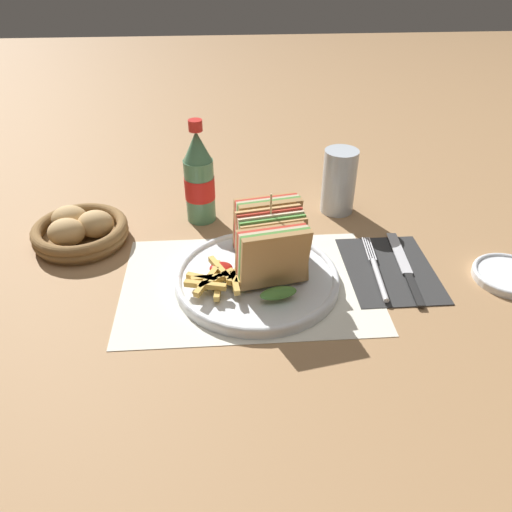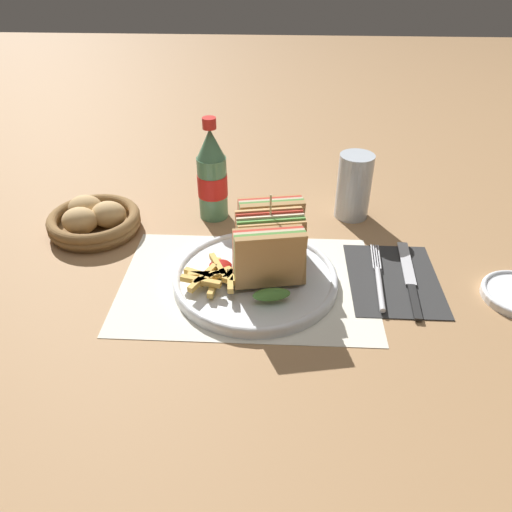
{
  "view_description": "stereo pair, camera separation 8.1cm",
  "coord_description": "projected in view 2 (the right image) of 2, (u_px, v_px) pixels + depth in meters",
  "views": [
    {
      "loc": [
        -0.02,
        -0.66,
        0.5
      ],
      "look_at": [
        0.03,
        0.01,
        0.04
      ],
      "focal_mm": 35.0,
      "sensor_mm": 36.0,
      "label": 1
    },
    {
      "loc": [
        0.06,
        -0.66,
        0.5
      ],
      "look_at": [
        0.03,
        0.01,
        0.04
      ],
      "focal_mm": 35.0,
      "sensor_mm": 36.0,
      "label": 2
    }
  ],
  "objects": [
    {
      "name": "fork",
      "position": [
        379.0,
        282.0,
        0.81
      ],
      "size": [
        0.03,
        0.18,
        0.01
      ],
      "rotation": [
        0.0,
        0.0,
        -0.08
      ],
      "color": "silver",
      "rests_on": "napkin"
    },
    {
      "name": "napkin",
      "position": [
        393.0,
        279.0,
        0.82
      ],
      "size": [
        0.15,
        0.2,
        0.0
      ],
      "color": "#2D2D2D",
      "rests_on": "ground_plane"
    },
    {
      "name": "coke_bottle_near",
      "position": [
        212.0,
        176.0,
        0.95
      ],
      "size": [
        0.06,
        0.06,
        0.2
      ],
      "color": "#4C7F5B",
      "rests_on": "ground_plane"
    },
    {
      "name": "placemat",
      "position": [
        248.0,
        283.0,
        0.82
      ],
      "size": [
        0.41,
        0.28,
        0.0
      ],
      "color": "silver",
      "rests_on": "ground_plane"
    },
    {
      "name": "plate_main",
      "position": [
        255.0,
        278.0,
        0.81
      ],
      "size": [
        0.27,
        0.27,
        0.02
      ],
      "color": "white",
      "rests_on": "ground_plane"
    },
    {
      "name": "glass_near",
      "position": [
        354.0,
        186.0,
        0.96
      ],
      "size": [
        0.07,
        0.07,
        0.13
      ],
      "color": "silver",
      "rests_on": "ground_plane"
    },
    {
      "name": "ground_plane",
      "position": [
        240.0,
        277.0,
        0.83
      ],
      "size": [
        4.0,
        4.0,
        0.0
      ],
      "primitive_type": "plane",
      "color": "#9E754C"
    },
    {
      "name": "knife",
      "position": [
        410.0,
        278.0,
        0.82
      ],
      "size": [
        0.03,
        0.21,
        0.0
      ],
      "rotation": [
        0.0,
        0.0,
        -0.08
      ],
      "color": "black",
      "rests_on": "napkin"
    },
    {
      "name": "fries_pile",
      "position": [
        215.0,
        276.0,
        0.78
      ],
      "size": [
        0.1,
        0.1,
        0.02
      ],
      "color": "gold",
      "rests_on": "plate_main"
    },
    {
      "name": "club_sandwich",
      "position": [
        270.0,
        244.0,
        0.79
      ],
      "size": [
        0.12,
        0.19,
        0.14
      ],
      "color": "tan",
      "rests_on": "plate_main"
    },
    {
      "name": "ketchup_blob",
      "position": [
        220.0,
        266.0,
        0.81
      ],
      "size": [
        0.04,
        0.03,
        0.01
      ],
      "color": "maroon",
      "rests_on": "plate_main"
    },
    {
      "name": "bread_basket",
      "position": [
        94.0,
        220.0,
        0.94
      ],
      "size": [
        0.17,
        0.17,
        0.06
      ],
      "color": "olive",
      "rests_on": "ground_plane"
    }
  ]
}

